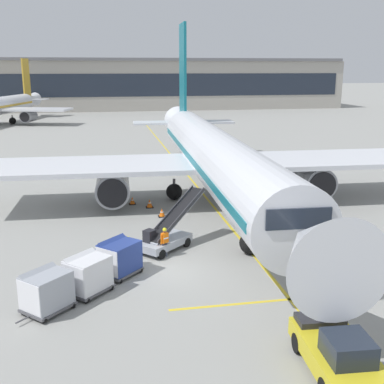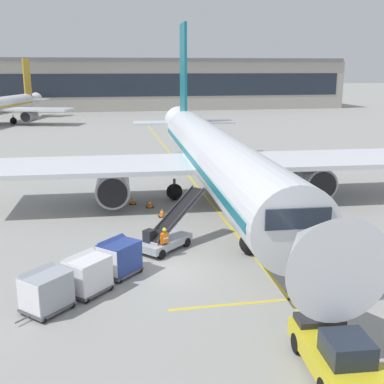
{
  "view_description": "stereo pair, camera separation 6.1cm",
  "coord_description": "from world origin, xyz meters",
  "px_view_note": "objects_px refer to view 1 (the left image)",
  "views": [
    {
      "loc": [
        -3.08,
        -23.6,
        10.48
      ],
      "look_at": [
        2.26,
        4.95,
        2.97
      ],
      "focal_mm": 45.01,
      "sensor_mm": 36.0,
      "label": 1
    },
    {
      "loc": [
        -3.02,
        -23.61,
        10.48
      ],
      "look_at": [
        2.26,
        4.95,
        2.97
      ],
      "focal_mm": 45.01,
      "sensor_mm": 36.0,
      "label": 2
    }
  ],
  "objects_px": {
    "ground_crew_by_loader": "(128,249)",
    "safety_cone_engine_keepout": "(132,201)",
    "baggage_cart_second": "(87,273)",
    "baggage_cart_third": "(46,290)",
    "parked_airplane": "(213,156)",
    "baggage_cart_lead": "(119,257)",
    "ground_crew_by_carts": "(165,240)",
    "belt_loader": "(167,234)",
    "pushback_tug": "(338,352)",
    "safety_cone_wingtip": "(150,204)",
    "safety_cone_nose_mark": "(162,213)"
  },
  "relations": [
    {
      "from": "safety_cone_engine_keepout",
      "to": "safety_cone_wingtip",
      "type": "bearing_deg",
      "value": -42.94
    },
    {
      "from": "baggage_cart_second",
      "to": "safety_cone_engine_keepout",
      "type": "xyz_separation_m",
      "value": [
        3.11,
        15.17,
        -0.7
      ]
    },
    {
      "from": "ground_crew_by_loader",
      "to": "safety_cone_engine_keepout",
      "type": "height_order",
      "value": "ground_crew_by_loader"
    },
    {
      "from": "safety_cone_nose_mark",
      "to": "safety_cone_engine_keepout",
      "type": "bearing_deg",
      "value": 117.27
    },
    {
      "from": "ground_crew_by_loader",
      "to": "safety_cone_engine_keepout",
      "type": "bearing_deg",
      "value": 85.34
    },
    {
      "from": "baggage_cart_lead",
      "to": "baggage_cart_second",
      "type": "distance_m",
      "value": 2.42
    },
    {
      "from": "belt_loader",
      "to": "baggage_cart_lead",
      "type": "height_order",
      "value": "belt_loader"
    },
    {
      "from": "belt_loader",
      "to": "safety_cone_engine_keepout",
      "type": "xyz_separation_m",
      "value": [
        -1.41,
        10.08,
        -0.6
      ]
    },
    {
      "from": "parked_airplane",
      "to": "baggage_cart_lead",
      "type": "height_order",
      "value": "parked_airplane"
    },
    {
      "from": "baggage_cart_third",
      "to": "belt_loader",
      "type": "bearing_deg",
      "value": 46.44
    },
    {
      "from": "parked_airplane",
      "to": "pushback_tug",
      "type": "height_order",
      "value": "parked_airplane"
    },
    {
      "from": "ground_crew_by_loader",
      "to": "safety_cone_engine_keepout",
      "type": "xyz_separation_m",
      "value": [
        1.01,
        12.38,
        -0.7
      ]
    },
    {
      "from": "parked_airplane",
      "to": "baggage_cart_lead",
      "type": "bearing_deg",
      "value": -121.62
    },
    {
      "from": "parked_airplane",
      "to": "pushback_tug",
      "type": "relative_size",
      "value": 10.23
    },
    {
      "from": "baggage_cart_lead",
      "to": "baggage_cart_third",
      "type": "relative_size",
      "value": 1.0
    },
    {
      "from": "belt_loader",
      "to": "ground_crew_by_loader",
      "type": "xyz_separation_m",
      "value": [
        -2.42,
        -2.3,
        0.1
      ]
    },
    {
      "from": "belt_loader",
      "to": "ground_crew_by_carts",
      "type": "height_order",
      "value": "belt_loader"
    },
    {
      "from": "safety_cone_wingtip",
      "to": "pushback_tug",
      "type": "bearing_deg",
      "value": -78.67
    },
    {
      "from": "belt_loader",
      "to": "baggage_cart_lead",
      "type": "relative_size",
      "value": 1.83
    },
    {
      "from": "baggage_cart_lead",
      "to": "baggage_cart_third",
      "type": "xyz_separation_m",
      "value": [
        -3.31,
        -3.33,
        0.0
      ]
    },
    {
      "from": "baggage_cart_second",
      "to": "baggage_cart_lead",
      "type": "bearing_deg",
      "value": 49.51
    },
    {
      "from": "belt_loader",
      "to": "ground_crew_by_loader",
      "type": "relative_size",
      "value": 2.67
    },
    {
      "from": "belt_loader",
      "to": "safety_cone_nose_mark",
      "type": "height_order",
      "value": "belt_loader"
    },
    {
      "from": "safety_cone_nose_mark",
      "to": "baggage_cart_lead",
      "type": "bearing_deg",
      "value": -109.6
    },
    {
      "from": "belt_loader",
      "to": "pushback_tug",
      "type": "xyz_separation_m",
      "value": [
        4.26,
        -13.14,
        -0.07
      ]
    },
    {
      "from": "ground_crew_by_carts",
      "to": "baggage_cart_second",
      "type": "bearing_deg",
      "value": -137.69
    },
    {
      "from": "baggage_cart_third",
      "to": "safety_cone_engine_keepout",
      "type": "height_order",
      "value": "baggage_cart_third"
    },
    {
      "from": "baggage_cart_lead",
      "to": "pushback_tug",
      "type": "distance_m",
      "value": 12.23
    },
    {
      "from": "ground_crew_by_loader",
      "to": "safety_cone_nose_mark",
      "type": "distance_m",
      "value": 9.19
    },
    {
      "from": "parked_airplane",
      "to": "ground_crew_by_carts",
      "type": "xyz_separation_m",
      "value": [
        -5.37,
        -11.03,
        -2.7
      ]
    },
    {
      "from": "parked_airplane",
      "to": "baggage_cart_third",
      "type": "bearing_deg",
      "value": -124.71
    },
    {
      "from": "baggage_cart_second",
      "to": "baggage_cart_third",
      "type": "xyz_separation_m",
      "value": [
        -1.74,
        -1.49,
        0.0
      ]
    },
    {
      "from": "baggage_cart_second",
      "to": "ground_crew_by_carts",
      "type": "distance_m",
      "value": 5.71
    },
    {
      "from": "safety_cone_wingtip",
      "to": "ground_crew_by_loader",
      "type": "bearing_deg",
      "value": -101.4
    },
    {
      "from": "belt_loader",
      "to": "safety_cone_engine_keepout",
      "type": "relative_size",
      "value": 7.56
    },
    {
      "from": "baggage_cart_third",
      "to": "ground_crew_by_carts",
      "type": "bearing_deg",
      "value": 41.82
    },
    {
      "from": "belt_loader",
      "to": "baggage_cart_third",
      "type": "bearing_deg",
      "value": -133.56
    },
    {
      "from": "baggage_cart_lead",
      "to": "safety_cone_nose_mark",
      "type": "distance_m",
      "value": 10.27
    },
    {
      "from": "parked_airplane",
      "to": "ground_crew_by_carts",
      "type": "height_order",
      "value": "parked_airplane"
    },
    {
      "from": "baggage_cart_lead",
      "to": "pushback_tug",
      "type": "relative_size",
      "value": 0.56
    },
    {
      "from": "belt_loader",
      "to": "safety_cone_engine_keepout",
      "type": "height_order",
      "value": "belt_loader"
    },
    {
      "from": "baggage_cart_second",
      "to": "safety_cone_engine_keepout",
      "type": "height_order",
      "value": "baggage_cart_second"
    },
    {
      "from": "ground_crew_by_carts",
      "to": "safety_cone_wingtip",
      "type": "bearing_deg",
      "value": 89.22
    },
    {
      "from": "belt_loader",
      "to": "ground_crew_by_loader",
      "type": "height_order",
      "value": "belt_loader"
    },
    {
      "from": "belt_loader",
      "to": "ground_crew_by_loader",
      "type": "bearing_deg",
      "value": -136.52
    },
    {
      "from": "baggage_cart_third",
      "to": "safety_cone_engine_keepout",
      "type": "xyz_separation_m",
      "value": [
        4.85,
        16.67,
        -0.7
      ]
    },
    {
      "from": "baggage_cart_lead",
      "to": "pushback_tug",
      "type": "height_order",
      "value": "baggage_cart_lead"
    },
    {
      "from": "parked_airplane",
      "to": "pushback_tug",
      "type": "xyz_separation_m",
      "value": [
        -0.82,
        -22.92,
        -2.87
      ]
    },
    {
      "from": "ground_crew_by_loader",
      "to": "safety_cone_nose_mark",
      "type": "relative_size",
      "value": 2.81
    },
    {
      "from": "parked_airplane",
      "to": "belt_loader",
      "type": "distance_m",
      "value": 11.37
    }
  ]
}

